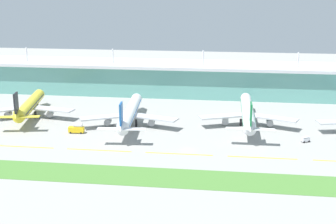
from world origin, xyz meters
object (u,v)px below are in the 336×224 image
Objects in this scene: airliner_nearest at (29,106)px; airliner_far_middle at (248,113)px; fuel_truck at (77,128)px; airliner_near_middle at (130,113)px; baggage_cart at (306,139)px.

airliner_nearest is 0.85× the size of airliner_far_middle.
airliner_near_middle is at bearing 34.21° from fuel_truck.
airliner_nearest reaches higher than baggage_cart.
airliner_near_middle is at bearing 169.94° from baggage_cart.
airliner_far_middle is at bearing 16.38° from fuel_truck.
airliner_near_middle reaches higher than fuel_truck.
baggage_cart is at bearing -42.42° from airliner_far_middle.
airliner_nearest is at bearing -179.73° from airliner_far_middle.
airliner_nearest is 55.68m from airliner_near_middle.
airliner_far_middle is (112.56, 0.54, 0.01)m from airliner_nearest.
airliner_near_middle is at bearing -7.98° from airliner_nearest.
airliner_nearest is 14.76× the size of baggage_cart.
airliner_near_middle is at bearing -171.81° from airliner_far_middle.
airliner_far_middle reaches higher than fuel_truck.
airliner_near_middle is (55.14, -7.73, 0.01)m from airliner_nearest.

